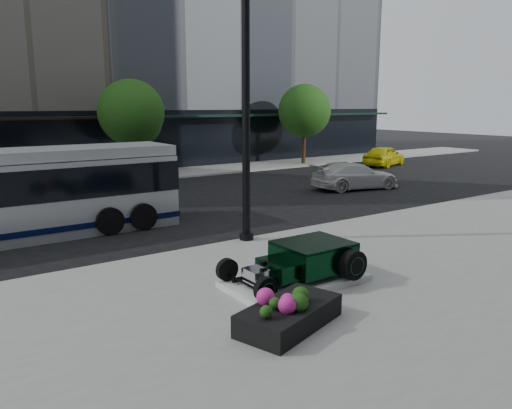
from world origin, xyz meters
TOP-DOWN VIEW (x-y plane):
  - ground at (0.00, 0.00)m, footprint 120.00×120.00m
  - sidewalk_far at (0.00, 14.00)m, footprint 70.00×4.00m
  - street_trees at (1.15, 13.07)m, footprint 29.80×3.80m
  - display_plinth at (-2.44, -6.23)m, footprint 3.40×1.80m
  - hot_rod at (-2.10, -6.23)m, footprint 3.22×2.00m
  - info_plaque at (-4.36, -7.50)m, footprint 0.43×0.35m
  - lamppost at (-1.17, -2.20)m, footprint 0.45×0.45m
  - flower_planter at (-4.01, -7.97)m, footprint 2.45×1.74m
  - white_sedan at (9.33, 3.25)m, footprint 5.03×2.90m
  - yellow_taxi at (18.37, 9.19)m, footprint 4.63×2.97m

SIDE VIEW (x-z plane):
  - ground at x=0.00m, z-range 0.00..0.00m
  - sidewalk_far at x=0.00m, z-range 0.00..0.12m
  - display_plinth at x=-2.44m, z-range 0.12..0.27m
  - info_plaque at x=-4.36m, z-range 0.09..0.40m
  - flower_planter at x=-4.01m, z-range 0.02..0.74m
  - white_sedan at x=9.33m, z-range 0.00..1.37m
  - hot_rod at x=-2.10m, z-range 0.29..1.10m
  - yellow_taxi at x=18.37m, z-range 0.00..1.47m
  - street_trees at x=1.15m, z-range 0.92..6.62m
  - lamppost at x=-1.17m, z-range -0.19..8.00m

